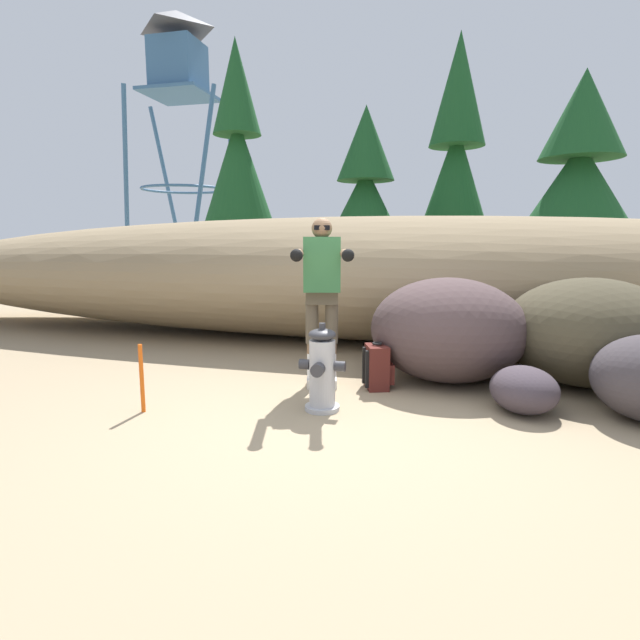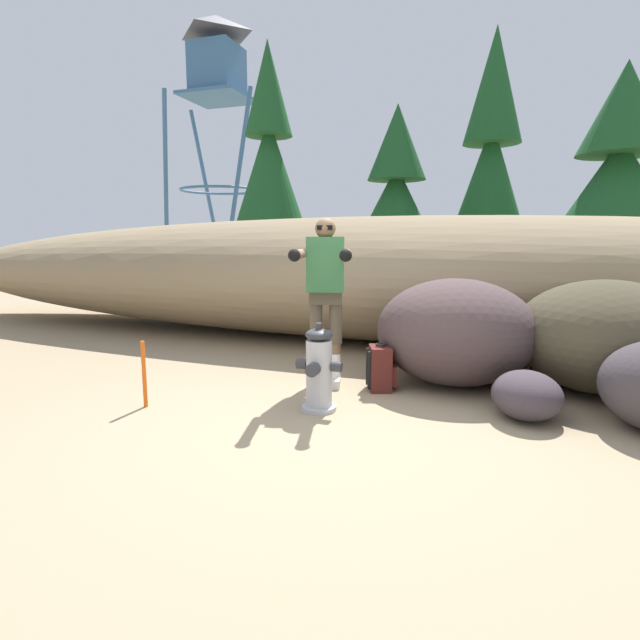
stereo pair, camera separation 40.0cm
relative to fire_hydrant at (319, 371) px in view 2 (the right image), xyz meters
The scene contains 14 objects.
ground_plane 0.44m from the fire_hydrant, 55.83° to the right, with size 56.00×56.00×0.04m, color #998466.
dirt_embankment 3.46m from the fire_hydrant, 87.86° to the left, with size 17.38×3.20×1.82m, color #897556.
fire_hydrant is the anchor object (origin of this frame).
utility_worker 1.02m from the fire_hydrant, 103.63° to the left, with size 0.66×1.03×1.69m.
spare_backpack 0.87m from the fire_hydrant, 63.22° to the left, with size 0.34×0.35×0.47m.
boulder_large 2.85m from the fire_hydrant, 30.05° to the left, with size 1.69×1.69×1.10m, color #433C2B.
boulder_mid 1.64m from the fire_hydrant, 49.18° to the left, with size 1.61×1.43×1.09m, color #483838.
boulder_outlier 1.75m from the fire_hydrant, 11.87° to the left, with size 0.65×0.56×0.40m, color #3F353C.
pine_tree_far_left 10.16m from the fire_hydrant, 116.63° to the left, with size 1.92×1.92×6.53m.
pine_tree_left 9.81m from the fire_hydrant, 96.49° to the left, with size 2.34×2.34×4.92m.
pine_tree_center 11.01m from the fire_hydrant, 83.29° to the left, with size 2.30×2.30×6.89m.
pine_tree_right 9.38m from the fire_hydrant, 65.13° to the left, with size 2.69×2.69×5.06m.
watchtower 17.96m from the fire_hydrant, 122.24° to the left, with size 4.02×4.02×9.74m.
survey_stake 1.55m from the fire_hydrant, 164.55° to the right, with size 0.04×0.04×0.60m, color #E55914.
Camera 2 is at (1.24, -3.83, 1.48)m, focal length 28.27 mm.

